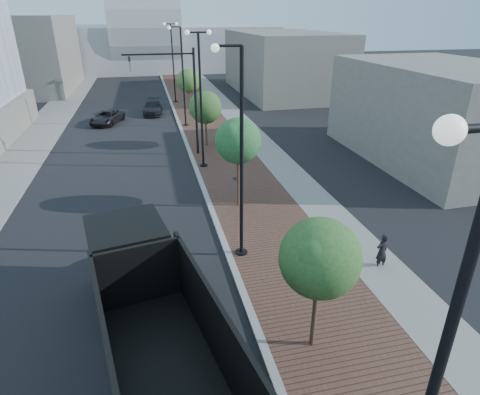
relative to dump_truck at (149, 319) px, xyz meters
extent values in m
cube|color=#4C2D23|center=(7.09, 35.23, -1.50)|extent=(7.00, 140.00, 0.12)
cube|color=slate|center=(9.79, 35.23, -1.50)|extent=(2.40, 140.00, 0.13)
cube|color=gray|center=(3.59, 35.23, -1.49)|extent=(0.30, 140.00, 0.14)
cube|color=slate|center=(-9.41, 35.23, -1.50)|extent=(4.00, 140.00, 0.12)
cube|color=black|center=(-0.63, 3.26, 0.26)|extent=(3.17, 3.26, 2.80)
cube|color=black|center=(-0.91, 4.74, -0.65)|extent=(2.64, 1.02, 1.40)
cube|color=black|center=(-0.34, 1.79, -0.43)|extent=(2.80, 1.35, 0.54)
cube|color=black|center=(2.02, -3.36, 1.07)|extent=(2.00, 9.74, 2.15)
cube|color=black|center=(-0.16, 0.85, 1.07)|extent=(2.67, 0.64, 2.15)
cylinder|color=black|center=(-1.62, 2.46, -0.97)|extent=(0.54, 1.22, 1.18)
cylinder|color=silver|center=(-1.62, 2.46, -0.97)|extent=(0.48, 0.70, 0.65)
cylinder|color=black|center=(0.59, 2.89, -0.97)|extent=(0.54, 1.22, 1.18)
cylinder|color=silver|center=(0.59, 2.89, -0.97)|extent=(0.48, 0.70, 0.65)
cylinder|color=black|center=(-1.93, 4.03, -0.97)|extent=(0.54, 1.22, 1.18)
cylinder|color=silver|center=(-1.93, 4.03, -0.97)|extent=(0.48, 0.70, 0.65)
cylinder|color=black|center=(0.29, 4.46, -0.97)|extent=(0.54, 1.22, 1.18)
cylinder|color=silver|center=(0.29, 4.46, -0.97)|extent=(0.48, 0.70, 0.65)
cylinder|color=black|center=(-1.02, -0.68, -0.97)|extent=(0.54, 1.22, 1.18)
cylinder|color=silver|center=(-1.02, -0.68, -0.97)|extent=(0.48, 0.70, 0.65)
cylinder|color=black|center=(1.20, -0.26, -0.97)|extent=(0.54, 1.22, 1.18)
cylinder|color=silver|center=(1.20, -0.26, -0.97)|extent=(0.48, 0.70, 0.65)
cylinder|color=black|center=(-1.25, 0.50, -0.97)|extent=(0.54, 1.22, 1.18)
cylinder|color=silver|center=(-1.25, 0.50, -0.97)|extent=(0.48, 0.70, 0.65)
cylinder|color=black|center=(0.97, 0.92, -0.97)|extent=(0.54, 1.22, 1.18)
cylinder|color=silver|center=(0.97, 0.92, -0.97)|extent=(0.48, 0.70, 0.65)
imported|color=silver|center=(-0.20, 4.29, -0.88)|extent=(2.29, 4.34, 1.36)
imported|color=black|center=(-3.45, 32.14, -0.91)|extent=(3.68, 5.15, 1.30)
imported|color=black|center=(1.25, 35.60, -0.86)|extent=(2.36, 5.01, 1.41)
imported|color=black|center=(9.88, 2.86, -0.73)|extent=(0.68, 0.51, 1.67)
sphere|color=silver|center=(3.49, -6.77, 7.56)|extent=(0.32, 0.32, 0.32)
cylinder|color=black|center=(4.19, 5.23, -1.46)|extent=(0.56, 0.56, 0.20)
cylinder|color=black|center=(4.19, 5.23, 3.06)|extent=(0.16, 0.16, 9.00)
cylinder|color=black|center=(3.69, 5.23, 7.56)|extent=(1.00, 0.10, 0.10)
sphere|color=silver|center=(3.19, 5.23, 7.49)|extent=(0.32, 0.32, 0.32)
cylinder|color=black|center=(4.19, 17.23, -1.46)|extent=(0.56, 0.56, 0.20)
cylinder|color=black|center=(4.19, 17.23, 3.06)|extent=(0.16, 0.16, 9.00)
cylinder|color=black|center=(4.19, 17.23, 7.56)|extent=(1.40, 0.10, 0.10)
sphere|color=silver|center=(3.49, 17.23, 7.56)|extent=(0.32, 0.32, 0.32)
sphere|color=silver|center=(4.89, 17.23, 7.56)|extent=(0.32, 0.32, 0.32)
cylinder|color=black|center=(4.19, 29.23, -1.46)|extent=(0.56, 0.56, 0.20)
cylinder|color=black|center=(4.19, 29.23, 3.06)|extent=(0.16, 0.16, 9.00)
cylinder|color=black|center=(3.69, 29.23, 7.56)|extent=(1.00, 0.10, 0.10)
sphere|color=silver|center=(3.19, 29.23, 7.49)|extent=(0.32, 0.32, 0.32)
cylinder|color=black|center=(4.19, 41.23, -1.46)|extent=(0.56, 0.56, 0.20)
cylinder|color=black|center=(4.19, 41.23, 3.06)|extent=(0.16, 0.16, 9.00)
cylinder|color=black|center=(4.19, 41.23, 7.56)|extent=(1.40, 0.10, 0.10)
sphere|color=silver|center=(3.49, 41.23, 7.56)|extent=(0.32, 0.32, 0.32)
sphere|color=silver|center=(4.89, 41.23, 7.56)|extent=(0.32, 0.32, 0.32)
cylinder|color=black|center=(4.19, 20.23, 2.44)|extent=(0.18, 0.18, 8.00)
cylinder|color=black|center=(1.69, 20.23, 6.04)|extent=(5.00, 0.12, 0.12)
imported|color=black|center=(-0.31, 20.23, 5.44)|extent=(0.16, 0.20, 1.00)
cylinder|color=#382619|center=(5.19, -0.77, 0.08)|extent=(0.16, 0.16, 3.28)
sphere|color=#234E1A|center=(5.19, -0.77, 1.95)|extent=(2.50, 2.50, 2.50)
sphere|color=#234E1A|center=(5.59, -0.47, 1.72)|extent=(1.75, 1.75, 1.75)
sphere|color=#234E1A|center=(4.89, -1.07, 2.28)|extent=(1.50, 1.50, 1.50)
cylinder|color=#382619|center=(5.19, 10.23, 0.28)|extent=(0.16, 0.16, 3.69)
sphere|color=#1E5826|center=(5.19, 10.23, 2.39)|extent=(2.50, 2.50, 2.50)
sphere|color=#1E5826|center=(5.59, 10.53, 2.13)|extent=(1.75, 1.75, 1.75)
sphere|color=#1E5826|center=(4.89, 9.93, 2.76)|extent=(1.50, 1.50, 1.50)
cylinder|color=#382619|center=(5.19, 22.23, -0.03)|extent=(0.16, 0.16, 3.06)
sphere|color=#28501B|center=(5.19, 22.23, 1.71)|extent=(2.65, 2.65, 2.65)
sphere|color=#28501B|center=(5.59, 22.53, 1.50)|extent=(1.86, 1.86, 1.86)
sphere|color=#28501B|center=(4.89, 21.93, 2.02)|extent=(1.59, 1.59, 1.59)
cylinder|color=#382619|center=(5.19, 34.23, 0.13)|extent=(0.16, 0.16, 3.39)
sphere|color=#315B1F|center=(5.19, 34.23, 2.07)|extent=(2.51, 2.51, 2.51)
sphere|color=#315B1F|center=(5.59, 34.53, 1.82)|extent=(1.76, 1.76, 1.76)
sphere|color=#315B1F|center=(4.89, 33.93, 2.40)|extent=(1.51, 1.51, 1.51)
cube|color=#A4A6AE|center=(1.59, 80.23, 2.44)|extent=(50.00, 28.00, 8.00)
cube|color=slate|center=(-16.41, 55.23, 3.44)|extent=(14.00, 20.00, 10.00)
cube|color=slate|center=(19.59, 45.23, 2.44)|extent=(12.00, 22.00, 8.00)
cube|color=#625F58|center=(21.59, 15.23, 1.94)|extent=(10.00, 16.00, 7.00)
cube|color=black|center=(5.99, 3.23, -1.43)|extent=(0.50, 0.50, 0.02)
cube|color=black|center=(5.99, 14.23, -1.43)|extent=(0.50, 0.50, 0.02)
camera|label=1|loc=(0.55, -10.12, 8.62)|focal=30.00mm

